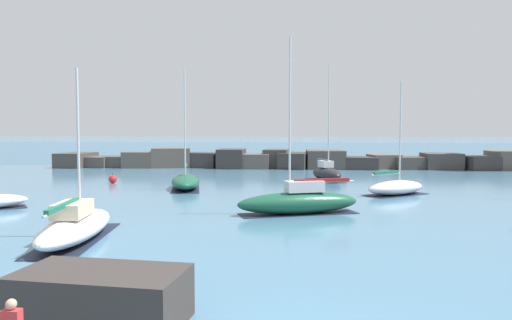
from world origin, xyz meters
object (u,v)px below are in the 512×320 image
sailboat_moored_2 (186,182)px  mooring_buoy_orange_near (113,179)px  sailboat_moored_1 (76,225)px  sailboat_moored_4 (327,173)px  sailboat_moored_5 (299,201)px  sailboat_moored_7 (396,187)px

sailboat_moored_2 → mooring_buoy_orange_near: size_ratio=10.31×
sailboat_moored_1 → sailboat_moored_4: (12.57, 26.63, 0.11)m
sailboat_moored_1 → sailboat_moored_5: sailboat_moored_5 is taller
sailboat_moored_4 → sailboat_moored_1: bearing=-115.3°
mooring_buoy_orange_near → sailboat_moored_5: bearing=-41.4°
sailboat_moored_1 → sailboat_moored_2: 18.99m
mooring_buoy_orange_near → sailboat_moored_2: bearing=-25.8°
sailboat_moored_5 → mooring_buoy_orange_near: (-16.94, 14.92, -0.37)m
sailboat_moored_5 → mooring_buoy_orange_near: bearing=138.6°
sailboat_moored_4 → mooring_buoy_orange_near: sailboat_moored_4 is taller
sailboat_moored_4 → sailboat_moored_2: bearing=-147.4°
sailboat_moored_4 → sailboat_moored_5: 19.09m
sailboat_moored_5 → sailboat_moored_2: bearing=129.7°
sailboat_moored_5 → mooring_buoy_orange_near: size_ratio=10.84×
sailboat_moored_4 → mooring_buoy_orange_near: size_ratio=11.68×
sailboat_moored_4 → mooring_buoy_orange_near: bearing=-168.5°
sailboat_moored_1 → mooring_buoy_orange_near: 23.70m
sailboat_moored_7 → mooring_buoy_orange_near: sailboat_moored_7 is taller
sailboat_moored_1 → sailboat_moored_7: bearing=44.3°
mooring_buoy_orange_near → sailboat_moored_4: bearing=11.5°
sailboat_moored_2 → sailboat_moored_5: size_ratio=0.95×
mooring_buoy_orange_near → sailboat_moored_7: bearing=-13.7°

